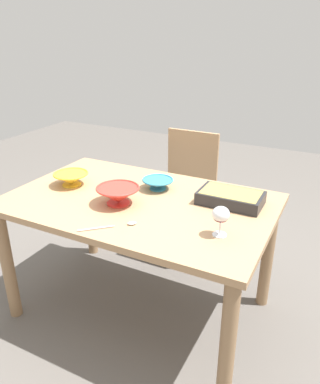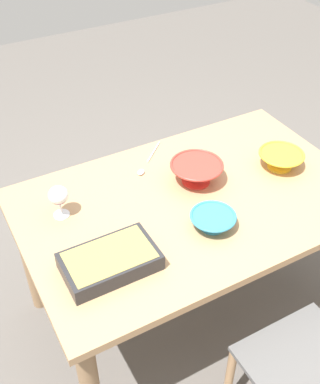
{
  "view_description": "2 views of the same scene",
  "coord_description": "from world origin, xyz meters",
  "px_view_note": "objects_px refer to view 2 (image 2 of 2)",
  "views": [
    {
      "loc": [
        -0.98,
        1.67,
        1.66
      ],
      "look_at": [
        -0.14,
        0.01,
        0.85
      ],
      "focal_mm": 35.11,
      "sensor_mm": 36.0,
      "label": 1
    },
    {
      "loc": [
        -0.88,
        -1.31,
        2.12
      ],
      "look_at": [
        -0.16,
        0.01,
        0.87
      ],
      "focal_mm": 44.59,
      "sensor_mm": 36.0,
      "label": 2
    }
  ],
  "objects_px": {
    "small_bowl": "(196,172)",
    "serving_bowl": "(213,220)",
    "casserole_dish": "(110,261)",
    "wine_glass": "(59,197)",
    "serving_spoon": "(146,164)",
    "dining_table": "(192,217)",
    "mixing_bowl": "(281,159)"
  },
  "relations": [
    {
      "from": "dining_table",
      "to": "small_bowl",
      "type": "height_order",
      "value": "small_bowl"
    },
    {
      "from": "dining_table",
      "to": "casserole_dish",
      "type": "xyz_separation_m",
      "value": [
        -0.48,
        -0.19,
        0.15
      ]
    },
    {
      "from": "serving_bowl",
      "to": "serving_spoon",
      "type": "bearing_deg",
      "value": 94.81
    },
    {
      "from": "wine_glass",
      "to": "casserole_dish",
      "type": "xyz_separation_m",
      "value": [
        0.06,
        -0.36,
        -0.06
      ]
    },
    {
      "from": "serving_bowl",
      "to": "wine_glass",
      "type": "bearing_deg",
      "value": 144.75
    },
    {
      "from": "wine_glass",
      "to": "small_bowl",
      "type": "distance_m",
      "value": 0.62
    },
    {
      "from": "small_bowl",
      "to": "serving_bowl",
      "type": "xyz_separation_m",
      "value": [
        -0.1,
        -0.28,
        -0.02
      ]
    },
    {
      "from": "wine_glass",
      "to": "dining_table",
      "type": "bearing_deg",
      "value": -17.96
    },
    {
      "from": "dining_table",
      "to": "casserole_dish",
      "type": "bearing_deg",
      "value": -158.41
    },
    {
      "from": "mixing_bowl",
      "to": "small_bowl",
      "type": "distance_m",
      "value": 0.42
    },
    {
      "from": "casserole_dish",
      "to": "serving_spoon",
      "type": "height_order",
      "value": "casserole_dish"
    },
    {
      "from": "dining_table",
      "to": "mixing_bowl",
      "type": "xyz_separation_m",
      "value": [
        0.48,
        -0.0,
        0.15
      ]
    },
    {
      "from": "mixing_bowl",
      "to": "small_bowl",
      "type": "height_order",
      "value": "small_bowl"
    },
    {
      "from": "dining_table",
      "to": "serving_bowl",
      "type": "relative_size",
      "value": 7.91
    },
    {
      "from": "casserole_dish",
      "to": "small_bowl",
      "type": "bearing_deg",
      "value": 27.25
    },
    {
      "from": "wine_glass",
      "to": "casserole_dish",
      "type": "bearing_deg",
      "value": -80.52
    },
    {
      "from": "mixing_bowl",
      "to": "small_bowl",
      "type": "xyz_separation_m",
      "value": [
        -0.4,
        0.1,
        0.01
      ]
    },
    {
      "from": "serving_spoon",
      "to": "serving_bowl",
      "type": "bearing_deg",
      "value": -85.19
    },
    {
      "from": "casserole_dish",
      "to": "serving_bowl",
      "type": "distance_m",
      "value": 0.45
    },
    {
      "from": "wine_glass",
      "to": "small_bowl",
      "type": "xyz_separation_m",
      "value": [
        0.61,
        -0.08,
        -0.05
      ]
    },
    {
      "from": "dining_table",
      "to": "wine_glass",
      "type": "height_order",
      "value": "wine_glass"
    },
    {
      "from": "casserole_dish",
      "to": "small_bowl",
      "type": "xyz_separation_m",
      "value": [
        0.55,
        0.28,
        0.02
      ]
    },
    {
      "from": "wine_glass",
      "to": "serving_spoon",
      "type": "bearing_deg",
      "value": 16.75
    },
    {
      "from": "mixing_bowl",
      "to": "serving_bowl",
      "type": "distance_m",
      "value": 0.54
    },
    {
      "from": "casserole_dish",
      "to": "serving_spoon",
      "type": "relative_size",
      "value": 1.56
    },
    {
      "from": "serving_bowl",
      "to": "serving_spoon",
      "type": "relative_size",
      "value": 0.84
    },
    {
      "from": "serving_spoon",
      "to": "mixing_bowl",
      "type": "bearing_deg",
      "value": -30.08
    },
    {
      "from": "wine_glass",
      "to": "mixing_bowl",
      "type": "xyz_separation_m",
      "value": [
        1.02,
        -0.18,
        -0.06
      ]
    },
    {
      "from": "mixing_bowl",
      "to": "casserole_dish",
      "type": "bearing_deg",
      "value": -168.92
    },
    {
      "from": "mixing_bowl",
      "to": "serving_spoon",
      "type": "xyz_separation_m",
      "value": [
        -0.55,
        0.32,
        -0.04
      ]
    },
    {
      "from": "serving_bowl",
      "to": "serving_spoon",
      "type": "height_order",
      "value": "serving_bowl"
    },
    {
      "from": "dining_table",
      "to": "serving_bowl",
      "type": "bearing_deg",
      "value": -97.13
    }
  ]
}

